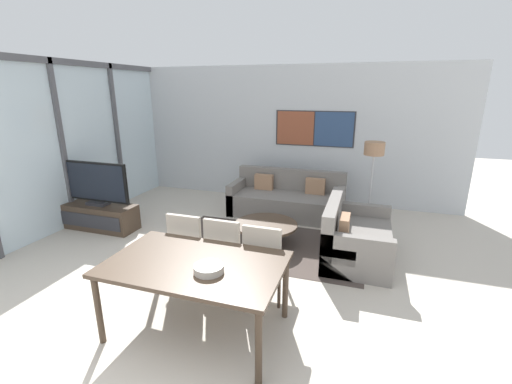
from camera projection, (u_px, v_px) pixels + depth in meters
wall_back at (283, 134)px, 7.23m from camera, size 7.27×0.09×2.80m
window_wall_left at (60, 139)px, 5.68m from camera, size 0.07×5.38×2.80m
area_rug at (266, 244)px, 5.32m from camera, size 2.97×1.66×0.01m
tv_console at (100, 216)px, 5.89m from camera, size 1.31×0.47×0.43m
television at (95, 184)px, 5.72m from camera, size 1.27×0.20×0.74m
sofa_main at (287, 200)px, 6.57m from camera, size 2.12×0.89×0.83m
sofa_side at (352, 239)px, 4.86m from camera, size 0.89×1.43×0.83m
coffee_table at (266, 229)px, 5.25m from camera, size 0.96×0.96×0.35m
dining_table at (195, 268)px, 3.26m from camera, size 1.68×1.03×0.74m
dining_chair_left at (190, 245)px, 4.14m from camera, size 0.46×0.46×0.93m
dining_chair_centre at (226, 251)px, 3.99m from camera, size 0.46×0.46×0.93m
dining_chair_right at (265, 259)px, 3.80m from camera, size 0.46×0.46×0.93m
fruit_bowl at (209, 268)px, 3.05m from camera, size 0.27×0.27×0.07m
floor_lamp at (374, 156)px, 5.74m from camera, size 0.33×0.33×1.48m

